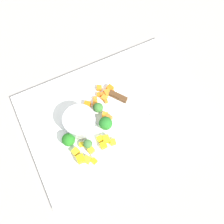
# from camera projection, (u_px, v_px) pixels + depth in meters

# --- Properties ---
(ground_plane) EXTENTS (4.00, 4.00, 0.00)m
(ground_plane) POSITION_uv_depth(u_px,v_px,m) (112.00, 115.00, 0.88)
(ground_plane) COLOR #9A948E
(cutting_board) EXTENTS (0.50, 0.36, 0.01)m
(cutting_board) POSITION_uv_depth(u_px,v_px,m) (112.00, 114.00, 0.88)
(cutting_board) COLOR white
(cutting_board) RESTS_ON ground_plane
(prep_bowl) EXTENTS (0.09, 0.09, 0.05)m
(prep_bowl) POSITION_uv_depth(u_px,v_px,m) (80.00, 122.00, 0.84)
(prep_bowl) COLOR #B7B5C1
(prep_bowl) RESTS_ON cutting_board
(chef_knife) EXTENTS (0.19, 0.25, 0.02)m
(chef_knife) POSITION_uv_depth(u_px,v_px,m) (141.00, 108.00, 0.87)
(chef_knife) COLOR silver
(chef_knife) RESTS_ON cutting_board
(carrot_dice_0) EXTENTS (0.02, 0.02, 0.01)m
(carrot_dice_0) POSITION_uv_depth(u_px,v_px,m) (95.00, 103.00, 0.88)
(carrot_dice_0) COLOR orange
(carrot_dice_0) RESTS_ON cutting_board
(carrot_dice_1) EXTENTS (0.03, 0.03, 0.02)m
(carrot_dice_1) POSITION_uv_depth(u_px,v_px,m) (87.00, 105.00, 0.88)
(carrot_dice_1) COLOR orange
(carrot_dice_1) RESTS_ON cutting_board
(carrot_dice_2) EXTENTS (0.01, 0.01, 0.01)m
(carrot_dice_2) POSITION_uv_depth(u_px,v_px,m) (95.00, 99.00, 0.89)
(carrot_dice_2) COLOR orange
(carrot_dice_2) RESTS_ON cutting_board
(carrot_dice_3) EXTENTS (0.02, 0.02, 0.01)m
(carrot_dice_3) POSITION_uv_depth(u_px,v_px,m) (104.00, 114.00, 0.86)
(carrot_dice_3) COLOR orange
(carrot_dice_3) RESTS_ON cutting_board
(carrot_dice_4) EXTENTS (0.02, 0.02, 0.02)m
(carrot_dice_4) POSITION_uv_depth(u_px,v_px,m) (107.00, 93.00, 0.89)
(carrot_dice_4) COLOR orange
(carrot_dice_4) RESTS_ON cutting_board
(carrot_dice_5) EXTENTS (0.02, 0.02, 0.02)m
(carrot_dice_5) POSITION_uv_depth(u_px,v_px,m) (109.00, 118.00, 0.86)
(carrot_dice_5) COLOR orange
(carrot_dice_5) RESTS_ON cutting_board
(carrot_dice_6) EXTENTS (0.01, 0.01, 0.01)m
(carrot_dice_6) POSITION_uv_depth(u_px,v_px,m) (106.00, 102.00, 0.88)
(carrot_dice_6) COLOR orange
(carrot_dice_6) RESTS_ON cutting_board
(carrot_dice_7) EXTENTS (0.02, 0.02, 0.01)m
(carrot_dice_7) POSITION_uv_depth(u_px,v_px,m) (103.00, 98.00, 0.88)
(carrot_dice_7) COLOR orange
(carrot_dice_7) RESTS_ON cutting_board
(carrot_dice_8) EXTENTS (0.02, 0.02, 0.01)m
(carrot_dice_8) POSITION_uv_depth(u_px,v_px,m) (110.00, 88.00, 0.90)
(carrot_dice_8) COLOR orange
(carrot_dice_8) RESTS_ON cutting_board
(carrot_dice_9) EXTENTS (0.02, 0.02, 0.01)m
(carrot_dice_9) POSITION_uv_depth(u_px,v_px,m) (98.00, 88.00, 0.90)
(carrot_dice_9) COLOR orange
(carrot_dice_9) RESTS_ON cutting_board
(carrot_dice_10) EXTENTS (0.02, 0.02, 0.01)m
(carrot_dice_10) POSITION_uv_depth(u_px,v_px,m) (112.00, 93.00, 0.89)
(carrot_dice_10) COLOR orange
(carrot_dice_10) RESTS_ON cutting_board
(carrot_dice_11) EXTENTS (0.01, 0.01, 0.01)m
(carrot_dice_11) POSITION_uv_depth(u_px,v_px,m) (103.00, 94.00, 0.89)
(carrot_dice_11) COLOR orange
(carrot_dice_11) RESTS_ON cutting_board
(carrot_dice_12) EXTENTS (0.01, 0.01, 0.01)m
(carrot_dice_12) POSITION_uv_depth(u_px,v_px,m) (99.00, 95.00, 0.89)
(carrot_dice_12) COLOR orange
(carrot_dice_12) RESTS_ON cutting_board
(pepper_dice_0) EXTENTS (0.02, 0.02, 0.01)m
(pepper_dice_0) POSITION_uv_depth(u_px,v_px,m) (82.00, 145.00, 0.83)
(pepper_dice_0) COLOR yellow
(pepper_dice_0) RESTS_ON cutting_board
(pepper_dice_1) EXTENTS (0.02, 0.02, 0.02)m
(pepper_dice_1) POSITION_uv_depth(u_px,v_px,m) (81.00, 159.00, 0.81)
(pepper_dice_1) COLOR yellow
(pepper_dice_1) RESTS_ON cutting_board
(pepper_dice_2) EXTENTS (0.02, 0.02, 0.01)m
(pepper_dice_2) POSITION_uv_depth(u_px,v_px,m) (76.00, 152.00, 0.82)
(pepper_dice_2) COLOR yellow
(pepper_dice_2) RESTS_ON cutting_board
(pepper_dice_3) EXTENTS (0.02, 0.02, 0.02)m
(pepper_dice_3) POSITION_uv_depth(u_px,v_px,m) (104.00, 145.00, 0.83)
(pepper_dice_3) COLOR yellow
(pepper_dice_3) RESTS_ON cutting_board
(pepper_dice_4) EXTENTS (0.02, 0.02, 0.02)m
(pepper_dice_4) POSITION_uv_depth(u_px,v_px,m) (91.00, 150.00, 0.82)
(pepper_dice_4) COLOR yellow
(pepper_dice_4) RESTS_ON cutting_board
(pepper_dice_5) EXTENTS (0.02, 0.02, 0.02)m
(pepper_dice_5) POSITION_uv_depth(u_px,v_px,m) (106.00, 139.00, 0.83)
(pepper_dice_5) COLOR yellow
(pepper_dice_5) RESTS_ON cutting_board
(pepper_dice_6) EXTENTS (0.02, 0.02, 0.01)m
(pepper_dice_6) POSITION_uv_depth(u_px,v_px,m) (113.00, 142.00, 0.83)
(pepper_dice_6) COLOR yellow
(pepper_dice_6) RESTS_ON cutting_board
(pepper_dice_7) EXTENTS (0.02, 0.02, 0.01)m
(pepper_dice_7) POSITION_uv_depth(u_px,v_px,m) (100.00, 139.00, 0.83)
(pepper_dice_7) COLOR yellow
(pepper_dice_7) RESTS_ON cutting_board
(pepper_dice_8) EXTENTS (0.02, 0.02, 0.01)m
(pepper_dice_8) POSITION_uv_depth(u_px,v_px,m) (94.00, 161.00, 0.81)
(pepper_dice_8) COLOR yellow
(pepper_dice_8) RESTS_ON cutting_board
(pepper_dice_9) EXTENTS (0.03, 0.03, 0.02)m
(pepper_dice_9) POSITION_uv_depth(u_px,v_px,m) (87.00, 160.00, 0.81)
(pepper_dice_9) COLOR yellow
(pepper_dice_9) RESTS_ON cutting_board
(broccoli_floret_0) EXTENTS (0.03, 0.03, 0.04)m
(broccoli_floret_0) POSITION_uv_depth(u_px,v_px,m) (98.00, 108.00, 0.86)
(broccoli_floret_0) COLOR #93BA58
(broccoli_floret_0) RESTS_ON cutting_board
(broccoli_floret_1) EXTENTS (0.04, 0.04, 0.04)m
(broccoli_floret_1) POSITION_uv_depth(u_px,v_px,m) (68.00, 140.00, 0.82)
(broccoli_floret_1) COLOR #89C066
(broccoli_floret_1) RESTS_ON cutting_board
(broccoli_floret_2) EXTENTS (0.03, 0.03, 0.03)m
(broccoli_floret_2) POSITION_uv_depth(u_px,v_px,m) (88.00, 144.00, 0.82)
(broccoli_floret_2) COLOR #8AAC6B
(broccoli_floret_2) RESTS_ON cutting_board
(broccoli_floret_3) EXTENTS (0.04, 0.04, 0.04)m
(broccoli_floret_3) POSITION_uv_depth(u_px,v_px,m) (106.00, 123.00, 0.84)
(broccoli_floret_3) COLOR #8FC25B
(broccoli_floret_3) RESTS_ON cutting_board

